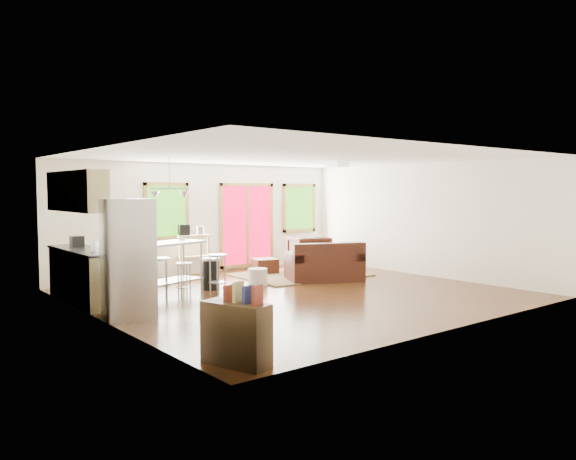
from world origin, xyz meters
TOP-DOWN VIEW (x-y plane):
  - floor at (0.00, 0.00)m, footprint 7.50×7.00m
  - ceiling at (0.00, 0.00)m, footprint 7.50×7.00m
  - back_wall at (0.00, 3.51)m, footprint 7.50×0.02m
  - left_wall at (-3.76, 0.00)m, footprint 0.02×7.00m
  - right_wall at (3.76, 0.00)m, footprint 0.02×7.00m
  - front_wall at (0.00, -3.51)m, footprint 7.50×0.02m
  - window_left at (-1.00, 3.46)m, footprint 1.10×0.05m
  - french_doors at (1.20, 3.46)m, footprint 1.60×0.05m
  - window_right at (2.90, 3.46)m, footprint 1.10×0.05m
  - rug at (1.50, 1.74)m, footprint 2.91×2.31m
  - loveseat at (1.45, 0.83)m, footprint 1.82×1.47m
  - coffee_table at (1.65, 1.68)m, footprint 0.98×0.64m
  - armchair at (2.42, 2.50)m, footprint 1.09×1.06m
  - ottoman at (1.04, 2.50)m, footprint 0.65×0.65m
  - pouf at (-0.05, 1.24)m, footprint 0.43×0.43m
  - vase at (1.56, 1.69)m, footprint 0.24×0.25m
  - book at (2.03, 1.88)m, footprint 0.21×0.07m
  - cabinets at (-3.49, 1.70)m, footprint 0.64×2.24m
  - refrigerator at (-3.34, 0.03)m, footprint 0.86×0.85m
  - island at (-2.10, 1.34)m, footprint 1.70×1.05m
  - cup at (-1.59, 1.61)m, footprint 0.13×0.10m
  - bar_stool_a at (-2.21, 1.27)m, footprint 0.44×0.44m
  - bar_stool_b at (-1.89, 0.98)m, footprint 0.34×0.34m
  - bar_stool_c at (-1.26, 0.86)m, footprint 0.45×0.45m
  - trash_can at (-1.08, 1.41)m, footprint 0.44×0.44m
  - kitchen_cart at (-0.45, 3.35)m, footprint 0.86×0.64m
  - bookshelf at (-3.35, -2.98)m, footprint 0.55×0.86m
  - ceiling_flush at (1.60, 0.60)m, footprint 0.35×0.35m
  - pendant_light at (-1.90, 1.50)m, footprint 0.80×0.18m

SIDE VIEW (x-z plane):
  - floor at x=0.00m, z-range -0.02..0.00m
  - rug at x=1.50m, z-range 0.00..0.03m
  - pouf at x=-0.05m, z-range 0.00..0.35m
  - ottoman at x=1.04m, z-range 0.00..0.35m
  - trash_can at x=-1.08m, z-range 0.00..0.64m
  - coffee_table at x=1.65m, z-range 0.13..0.51m
  - loveseat at x=1.45m, z-range -0.09..0.76m
  - bookshelf at x=-3.35m, z-range -0.10..0.84m
  - armchair at x=2.42m, z-range 0.00..0.91m
  - bar_stool_b at x=-1.89m, z-range 0.16..0.80m
  - vase at x=1.56m, z-range 0.35..0.69m
  - book at x=2.03m, z-range 0.40..0.67m
  - bar_stool_a at x=-2.21m, z-range 0.18..0.91m
  - bar_stool_c at x=-1.26m, z-range 0.19..0.95m
  - island at x=-2.10m, z-range 0.19..1.19m
  - kitchen_cart at x=-0.45m, z-range 0.22..1.40m
  - refrigerator at x=-3.34m, z-range 0.00..1.84m
  - cabinets at x=-3.49m, z-range -0.22..2.08m
  - cup at x=-1.59m, z-range 0.95..1.08m
  - french_doors at x=1.20m, z-range 0.05..2.15m
  - back_wall at x=0.00m, z-range 0.00..2.60m
  - left_wall at x=-3.76m, z-range 0.00..2.60m
  - right_wall at x=3.76m, z-range 0.00..2.60m
  - front_wall at x=0.00m, z-range 0.00..2.60m
  - window_left at x=-1.00m, z-range 0.85..2.15m
  - window_right at x=2.90m, z-range 0.85..2.15m
  - pendant_light at x=-1.90m, z-range 1.50..2.29m
  - ceiling_flush at x=1.60m, z-range 2.47..2.59m
  - ceiling at x=0.00m, z-range 2.60..2.62m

